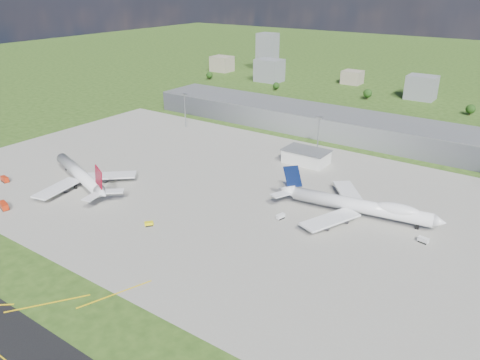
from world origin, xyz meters
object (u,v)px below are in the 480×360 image
Objects in this scene: airliner_blue_quad at (360,206)px; fire_truck at (4,206)px; airliner_red_twin at (81,176)px; crash_tender at (5,179)px; van_white_near at (280,217)px; van_white_far at (423,240)px; tug_yellow at (149,224)px.

airliner_blue_quad is 9.89× the size of fire_truck.
airliner_red_twin reaches higher than crash_tender.
van_white_near is (109.29, 27.69, -4.17)m from airliner_red_twin.
airliner_red_twin reaches higher than van_white_near.
airliner_blue_quad reaches higher than van_white_far.
airliner_red_twin is 112.82m from van_white_near.
crash_tender is (-176.57, -72.96, -4.16)m from airliner_blue_quad.
van_white_far reaches higher than tug_yellow.
tug_yellow is 0.91× the size of van_white_near.
airliner_red_twin reaches higher than tug_yellow.
airliner_blue_quad is 32.50m from van_white_far.
fire_truck reaches higher than van_white_far.
van_white_near is 1.00× the size of van_white_far.
airliner_red_twin is 175.64m from van_white_far.
fire_truck is 75.84m from tug_yellow.
airliner_red_twin reaches higher than fire_truck.
crash_tender is (-31.26, 18.62, -0.12)m from fire_truck.
airliner_red_twin is at bearing -155.99° from van_white_far.
fire_truck is (-145.31, -91.58, -4.04)m from airliner_blue_quad.
airliner_red_twin is at bearing -168.00° from airliner_blue_quad.
crash_tender is at bearing 48.79° from airliner_red_twin.
airliner_blue_quad reaches higher than fire_truck.
crash_tender is at bearing 164.88° from fire_truck.
crash_tender reaches higher than van_white_far.
tug_yellow is at bearing 13.90° from crash_tender.
airliner_blue_quad is 12.76× the size of crash_tender.
fire_truck is 1.29× the size of crash_tender.
airliner_blue_quad is 37.58m from van_white_near.
crash_tender is 218.24m from van_white_far.
airliner_blue_quad is at bearing -141.39° from airliner_red_twin.
van_white_far is (31.43, -6.91, -4.50)m from airliner_blue_quad.
van_white_near reaches higher than tug_yellow.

